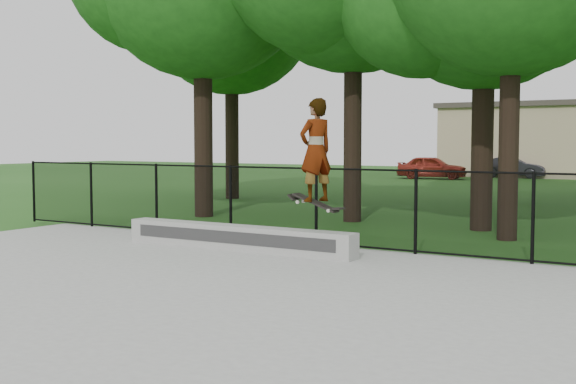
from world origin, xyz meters
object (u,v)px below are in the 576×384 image
(car_a, at_px, (432,167))
(car_c, at_px, (561,168))
(car_b, at_px, (514,167))
(skater_airborne, at_px, (316,152))
(grind_ledge, at_px, (236,237))

(car_a, relative_size, car_c, 1.05)
(car_b, relative_size, skater_airborne, 1.66)
(skater_airborne, bearing_deg, grind_ledge, 178.75)
(grind_ledge, bearing_deg, car_c, 90.24)
(grind_ledge, distance_m, skater_airborne, 2.32)
(car_b, bearing_deg, car_a, 137.44)
(car_b, distance_m, car_c, 2.47)
(car_b, height_order, car_c, car_b)
(car_a, relative_size, skater_airborne, 1.89)
(grind_ledge, relative_size, car_b, 1.47)
(car_a, bearing_deg, skater_airborne, -172.86)
(grind_ledge, height_order, car_c, car_c)
(car_a, distance_m, car_c, 7.22)
(car_c, bearing_deg, car_a, 123.65)
(car_b, relative_size, car_c, 0.92)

